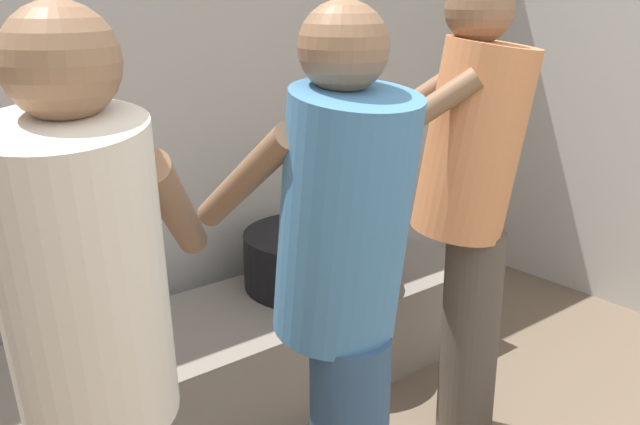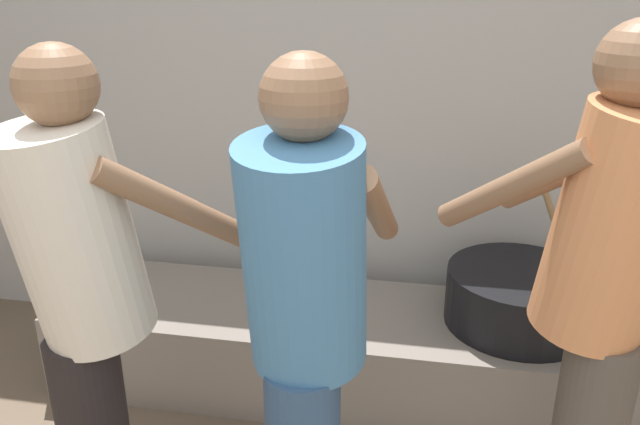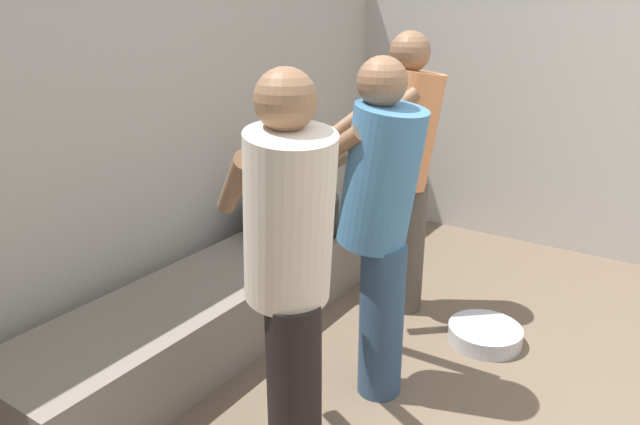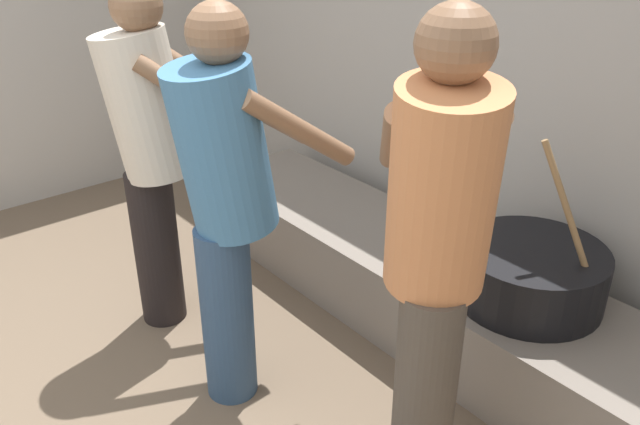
{
  "view_description": "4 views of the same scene",
  "coord_description": "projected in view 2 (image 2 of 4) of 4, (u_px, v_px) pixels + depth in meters",
  "views": [
    {
      "loc": [
        -0.99,
        0.08,
        1.54
      ],
      "look_at": [
        0.33,
        1.69,
        0.88
      ],
      "focal_mm": 39.97,
      "sensor_mm": 36.0,
      "label": 1
    },
    {
      "loc": [
        0.32,
        -0.08,
        1.67
      ],
      "look_at": [
        -0.03,
        1.85,
        0.92
      ],
      "focal_mm": 35.01,
      "sensor_mm": 36.0,
      "label": 2
    },
    {
      "loc": [
        -2.01,
        0.2,
        1.69
      ],
      "look_at": [
        0.32,
        1.74,
        0.69
      ],
      "focal_mm": 32.48,
      "sensor_mm": 36.0,
      "label": 3
    },
    {
      "loc": [
        1.84,
        0.2,
        1.83
      ],
      "look_at": [
        -0.01,
        1.72,
        0.62
      ],
      "focal_mm": 36.51,
      "sensor_mm": 36.0,
      "label": 4
    }
  ],
  "objects": [
    {
      "name": "cook_in_cream_shirt",
      "position": [
        85.0,
        292.0,
        1.68
      ],
      "size": [
        0.64,
        0.7,
        1.52
      ],
      "color": "black",
      "rests_on": "ground_plane"
    },
    {
      "name": "cooking_pot_main",
      "position": [
        519.0,
        297.0,
        2.45
      ],
      "size": [
        0.57,
        0.57,
        0.68
      ],
      "color": "black",
      "rests_on": "hearth_ledge"
    },
    {
      "name": "cook_in_blue_shirt",
      "position": [
        305.0,
        317.0,
        1.57
      ],
      "size": [
        0.37,
        0.66,
        1.52
      ],
      "color": "navy",
      "rests_on": "ground_plane"
    },
    {
      "name": "hearth_ledge",
      "position": [
        366.0,
        351.0,
        2.63
      ],
      "size": [
        2.63,
        0.6,
        0.37
      ],
      "primitive_type": "cube",
      "color": "slate",
      "rests_on": "ground_plane"
    },
    {
      "name": "cook_in_orange_shirt",
      "position": [
        604.0,
        285.0,
        1.64
      ],
      "size": [
        0.69,
        0.69,
        1.58
      ],
      "color": "#4C4238",
      "rests_on": "ground_plane"
    },
    {
      "name": "block_enclosure_rear",
      "position": [
        359.0,
        133.0,
        2.83
      ],
      "size": [
        4.92,
        0.2,
        1.99
      ],
      "primitive_type": "cube",
      "color": "#ADA8A0",
      "rests_on": "ground_plane"
    }
  ]
}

